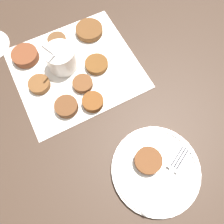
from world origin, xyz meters
name	(u,v)px	position (x,y,z in m)	size (l,w,h in m)	color
ground_plane	(69,66)	(0.00, 0.00, 0.00)	(4.00, 4.00, 0.00)	#38281E
napkin	(76,68)	(0.01, -0.02, 0.00)	(0.35, 0.32, 0.00)	white
sauce_bowl	(62,59)	(-0.01, 0.01, 0.03)	(0.09, 0.08, 0.13)	white
fritter_0	(66,106)	(-0.06, -0.12, 0.01)	(0.06, 0.06, 0.02)	brown
fritter_1	(89,30)	(0.10, 0.08, 0.01)	(0.08, 0.08, 0.02)	brown
fritter_2	(25,56)	(-0.10, 0.08, 0.01)	(0.08, 0.08, 0.02)	brown
fritter_3	(97,64)	(0.07, -0.04, 0.01)	(0.07, 0.07, 0.01)	brown
fritter_4	(39,84)	(-0.10, -0.03, 0.01)	(0.06, 0.06, 0.02)	brown
fritter_5	(93,102)	(0.01, -0.14, 0.01)	(0.06, 0.06, 0.02)	brown
fritter_6	(83,84)	(0.01, -0.08, 0.01)	(0.06, 0.06, 0.02)	brown
fritter_7	(56,41)	(0.00, 0.09, 0.01)	(0.06, 0.06, 0.02)	brown
serving_plate	(156,170)	(0.07, -0.37, 0.01)	(0.21, 0.21, 0.02)	white
fritter_on_plate	(148,160)	(0.06, -0.35, 0.03)	(0.07, 0.07, 0.02)	brown
fork	(172,171)	(0.10, -0.39, 0.02)	(0.18, 0.10, 0.00)	silver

